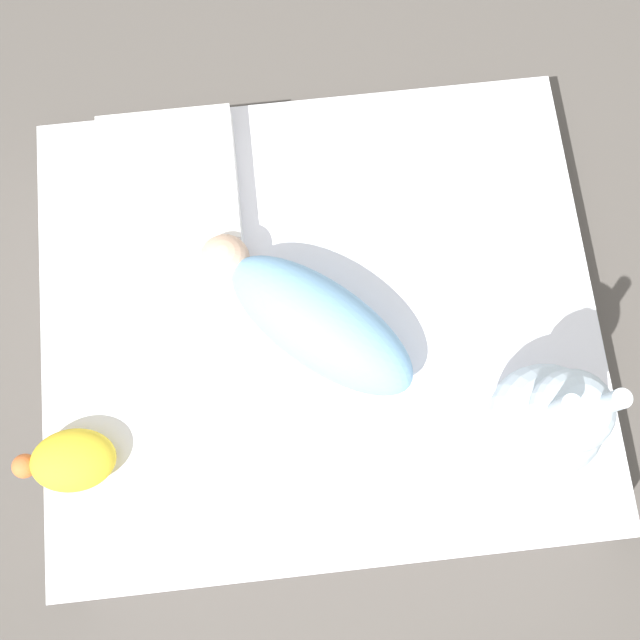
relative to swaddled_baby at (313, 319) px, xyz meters
name	(u,v)px	position (x,y,z in m)	size (l,w,h in m)	color
ground_plane	(319,337)	(-0.01, -0.02, -0.28)	(12.00, 12.00, 0.00)	#514C47
bed_mattress	(319,328)	(-0.01, -0.02, -0.18)	(1.16, 1.02, 0.19)	white
swaddled_baby	(313,319)	(0.00, 0.00, 0.00)	(0.45, 0.42, 0.17)	#7FB7E5
pillow	(169,182)	(0.27, -0.35, -0.05)	(0.29, 0.31, 0.07)	white
bunny_plush	(551,419)	(-0.41, 0.25, 0.06)	(0.22, 0.22, 0.38)	silver
turtle_plush	(70,461)	(0.50, 0.22, -0.04)	(0.21, 0.12, 0.08)	yellow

